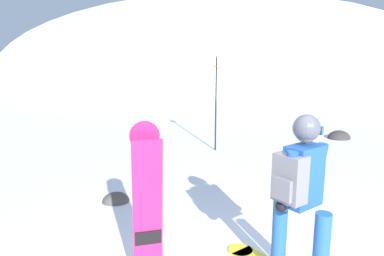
{
  "coord_description": "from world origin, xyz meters",
  "views": [
    {
      "loc": [
        -1.33,
        -2.31,
        2.27
      ],
      "look_at": [
        0.2,
        3.59,
        1.0
      ],
      "focal_mm": 34.42,
      "sensor_mm": 36.0,
      "label": 1
    }
  ],
  "objects_px": {
    "snowboarder_main": "(300,198)",
    "rock_mid": "(339,138)",
    "piste_marker_near": "(216,97)",
    "rock_dark": "(116,202)",
    "spare_snowboard": "(147,207)"
  },
  "relations": [
    {
      "from": "piste_marker_near",
      "to": "rock_dark",
      "type": "xyz_separation_m",
      "value": [
        -2.43,
        -2.5,
        -1.25
      ]
    },
    {
      "from": "piste_marker_near",
      "to": "rock_dark",
      "type": "bearing_deg",
      "value": -134.16
    },
    {
      "from": "snowboarder_main",
      "to": "spare_snowboard",
      "type": "bearing_deg",
      "value": 166.35
    },
    {
      "from": "spare_snowboard",
      "to": "snowboarder_main",
      "type": "bearing_deg",
      "value": -13.65
    },
    {
      "from": "snowboarder_main",
      "to": "spare_snowboard",
      "type": "distance_m",
      "value": 1.44
    },
    {
      "from": "spare_snowboard",
      "to": "rock_dark",
      "type": "distance_m",
      "value": 2.39
    },
    {
      "from": "spare_snowboard",
      "to": "rock_dark",
      "type": "height_order",
      "value": "spare_snowboard"
    },
    {
      "from": "snowboarder_main",
      "to": "rock_dark",
      "type": "distance_m",
      "value": 3.16
    },
    {
      "from": "snowboarder_main",
      "to": "piste_marker_near",
      "type": "distance_m",
      "value": 5.14
    },
    {
      "from": "snowboarder_main",
      "to": "rock_dark",
      "type": "xyz_separation_m",
      "value": [
        -1.6,
        2.56,
        -0.92
      ]
    },
    {
      "from": "snowboarder_main",
      "to": "piste_marker_near",
      "type": "xyz_separation_m",
      "value": [
        0.83,
        5.06,
        0.33
      ]
    },
    {
      "from": "rock_mid",
      "to": "piste_marker_near",
      "type": "bearing_deg",
      "value": -175.18
    },
    {
      "from": "snowboarder_main",
      "to": "rock_mid",
      "type": "relative_size",
      "value": 2.79
    },
    {
      "from": "rock_dark",
      "to": "rock_mid",
      "type": "height_order",
      "value": "rock_mid"
    },
    {
      "from": "spare_snowboard",
      "to": "rock_mid",
      "type": "distance_m",
      "value": 7.71
    }
  ]
}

